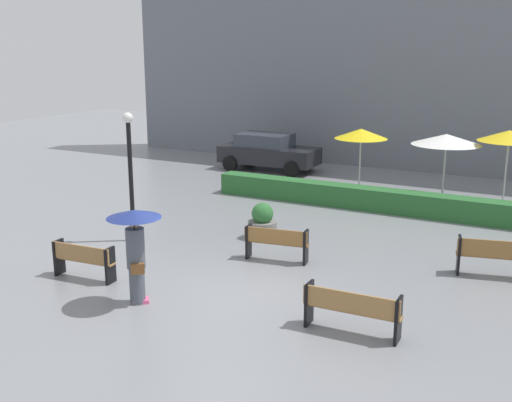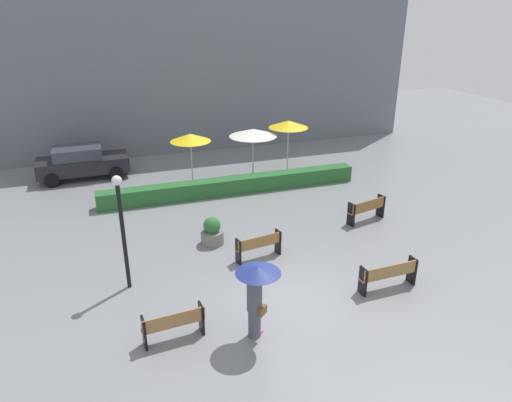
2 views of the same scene
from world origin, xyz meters
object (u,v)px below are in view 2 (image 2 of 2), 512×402
at_px(planter_pot, 212,232).
at_px(parked_car, 82,162).
at_px(bench_mid_center, 259,245).
at_px(pedestrian_with_umbrella, 256,290).
at_px(bench_near_right, 389,274).
at_px(patio_umbrella_yellow, 190,138).
at_px(bench_far_right, 367,208).
at_px(patio_umbrella_yellow_far, 288,124).
at_px(patio_umbrella_white, 253,133).
at_px(lamp_post, 122,220).
at_px(bench_near_left, 174,324).

xyz_separation_m(planter_pot, parked_car, (-4.27, 8.71, 0.39)).
relative_size(bench_mid_center, pedestrian_with_umbrella, 0.80).
xyz_separation_m(bench_mid_center, pedestrian_with_umbrella, (-1.37, -3.69, 0.87)).
relative_size(bench_near_right, parked_car, 0.43).
bearing_deg(patio_umbrella_yellow, bench_far_right, -49.93).
bearing_deg(pedestrian_with_umbrella, patio_umbrella_yellow_far, 64.00).
bearing_deg(bench_mid_center, pedestrian_with_umbrella, -110.34).
distance_m(pedestrian_with_umbrella, patio_umbrella_white, 12.08).
relative_size(bench_mid_center, patio_umbrella_yellow_far, 0.63).
bearing_deg(planter_pot, lamp_post, -148.05).
bearing_deg(patio_umbrella_white, lamp_post, -129.26).
bearing_deg(planter_pot, pedestrian_with_umbrella, -91.93).
xyz_separation_m(bench_near_left, pedestrian_with_umbrella, (1.97, -0.52, 0.88)).
distance_m(bench_near_left, planter_pot, 5.18).
xyz_separation_m(bench_near_right, planter_pot, (-4.18, 4.48, -0.08)).
xyz_separation_m(bench_near_right, patio_umbrella_white, (-0.58, 10.69, 1.69)).
distance_m(bench_near_left, patio_umbrella_white, 12.47).
height_order(bench_mid_center, patio_umbrella_yellow_far, patio_umbrella_yellow_far).
height_order(bench_far_right, patio_umbrella_yellow_far, patio_umbrella_yellow_far).
bearing_deg(bench_near_right, patio_umbrella_yellow_far, 83.08).
bearing_deg(parked_car, bench_mid_center, -61.95).
height_order(planter_pot, patio_umbrella_yellow, patio_umbrella_yellow).
xyz_separation_m(bench_near_right, parked_car, (-8.45, 13.18, 0.31)).
bearing_deg(patio_umbrella_yellow_far, patio_umbrella_white, -174.19).
bearing_deg(patio_umbrella_white, patio_umbrella_yellow_far, 5.81).
distance_m(bench_far_right, lamp_post, 9.41).
bearing_deg(bench_near_right, parked_car, 122.66).
bearing_deg(bench_far_right, planter_pot, 178.61).
distance_m(planter_pot, patio_umbrella_yellow, 6.62).
bearing_deg(patio_umbrella_white, bench_near_left, -117.77).
bearing_deg(patio_umbrella_yellow_far, bench_near_right, -96.92).
distance_m(bench_near_left, pedestrian_with_umbrella, 2.22).
bearing_deg(lamp_post, bench_near_right, -19.87).
distance_m(lamp_post, patio_umbrella_yellow, 9.00).
bearing_deg(parked_car, bench_near_right, -57.34).
xyz_separation_m(bench_mid_center, parked_car, (-5.46, 10.25, 0.31)).
height_order(bench_mid_center, pedestrian_with_umbrella, pedestrian_with_umbrella).
distance_m(patio_umbrella_white, parked_car, 8.38).
xyz_separation_m(lamp_post, parked_car, (-1.26, 10.59, -1.36)).
relative_size(bench_mid_center, bench_near_right, 0.88).
bearing_deg(patio_umbrella_white, bench_near_right, -86.91).
bearing_deg(planter_pot, bench_near_left, -114.52).
xyz_separation_m(patio_umbrella_white, parked_car, (-7.88, 2.50, -1.38)).
bearing_deg(bench_mid_center, planter_pot, 127.65).
xyz_separation_m(pedestrian_with_umbrella, parked_car, (-4.10, 13.94, -0.56)).
height_order(pedestrian_with_umbrella, patio_umbrella_yellow_far, patio_umbrella_yellow_far).
bearing_deg(bench_far_right, bench_near_left, -151.02).
relative_size(bench_near_left, patio_umbrella_yellow_far, 0.61).
bearing_deg(bench_far_right, patio_umbrella_yellow_far, 95.18).
xyz_separation_m(bench_near_right, pedestrian_with_umbrella, (-4.36, -0.76, 0.87)).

